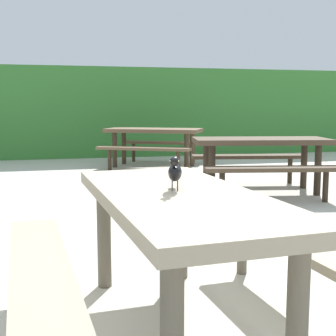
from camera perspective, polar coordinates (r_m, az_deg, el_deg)
The scene contains 5 objects.
hedge_wall at distance 11.30m, azimuth -11.29°, elevation 6.63°, with size 28.00×1.28×2.04m, color #387A33.
picnic_table_foreground at distance 2.47m, azimuth 1.23°, elevation -7.10°, with size 1.79×1.85×0.74m.
bird_grackle at distance 2.43m, azimuth 0.84°, elevation -0.42°, with size 0.12×0.28×0.18m.
picnic_table_mid_left at distance 9.08m, azimuth -1.74°, elevation 3.64°, with size 2.30×2.29×0.74m.
picnic_table_far_centre at distance 6.51m, azimuth 11.13°, elevation 1.94°, with size 1.99×1.97×0.74m.
Camera 1 is at (-0.54, -2.22, 1.18)m, focal length 50.37 mm.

